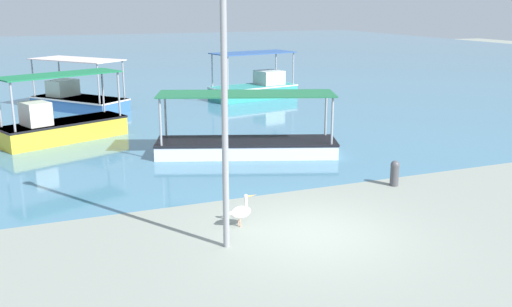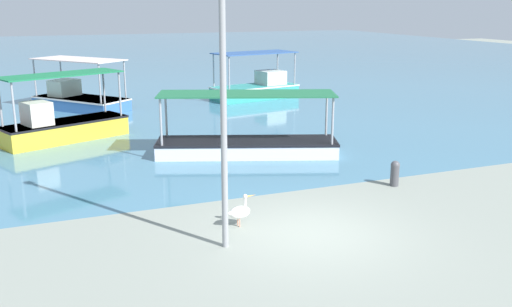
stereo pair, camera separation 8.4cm
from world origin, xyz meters
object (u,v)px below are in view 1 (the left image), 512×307
fishing_boat_far_right (77,98)px  fishing_boat_far_left (246,143)px  fishing_boat_outer (61,125)px  fishing_boat_near_left (256,88)px  lamp_post (224,84)px  pelican (240,212)px  mooring_bollard (395,172)px

fishing_boat_far_right → fishing_boat_far_left: size_ratio=0.78×
fishing_boat_outer → fishing_boat_far_left: bearing=-38.2°
fishing_boat_far_right → fishing_boat_outer: 7.18m
fishing_boat_near_left → lamp_post: size_ratio=0.79×
fishing_boat_outer → pelican: fishing_boat_outer is taller
fishing_boat_outer → lamp_post: 12.72m
fishing_boat_far_left → fishing_boat_outer: bearing=141.8°
fishing_boat_far_right → mooring_bollard: fishing_boat_far_right is taller
fishing_boat_far_left → mooring_bollard: (2.85, -4.97, -0.04)m
fishing_boat_outer → lamp_post: (2.76, -12.04, 3.03)m
fishing_boat_far_right → fishing_boat_near_left: 9.81m
fishing_boat_outer → pelican: bearing=-72.5°
fishing_boat_far_left → pelican: (-2.55, -6.27, -0.08)m
fishing_boat_outer → fishing_boat_near_left: 12.98m
fishing_boat_far_left → lamp_post: size_ratio=1.01×
pelican → fishing_boat_near_left: bearing=67.1°
pelican → lamp_post: 3.51m
mooring_bollard → fishing_boat_far_left: bearing=119.8°
fishing_boat_near_left → fishing_boat_far_left: fishing_boat_near_left is taller
fishing_boat_near_left → mooring_bollard: bearing=-97.4°
pelican → mooring_bollard: pelican is taller
fishing_boat_far_right → pelican: (2.27, -18.10, -0.20)m
fishing_boat_far_left → fishing_boat_far_right: bearing=112.1°
lamp_post → mooring_bollard: (6.11, 2.32, -3.25)m
fishing_boat_far_right → fishing_boat_near_left: (9.81, -0.23, 0.06)m
fishing_boat_far_right → mooring_bollard: (7.66, -16.80, -0.16)m
pelican → lamp_post: bearing=-125.1°
fishing_boat_outer → fishing_boat_far_right: bearing=80.3°
pelican → mooring_bollard: (5.40, 1.31, 0.04)m
pelican → mooring_bollard: bearing=13.6°
pelican → lamp_post: size_ratio=0.12×
fishing_boat_far_left → fishing_boat_near_left: bearing=66.7°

